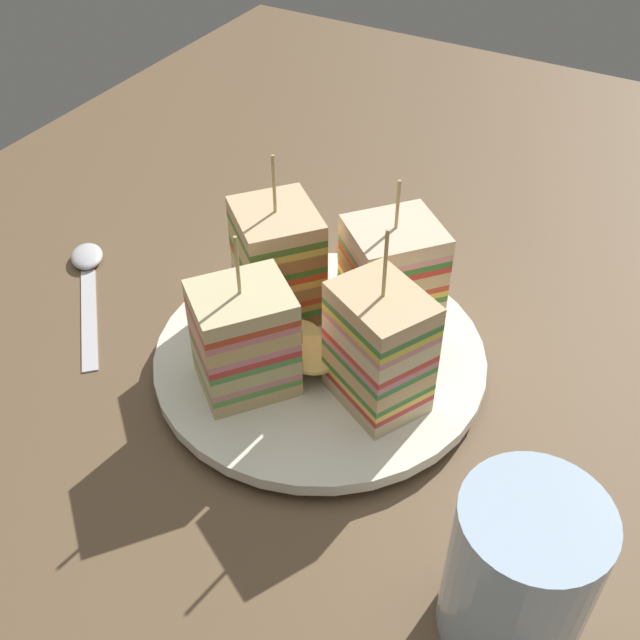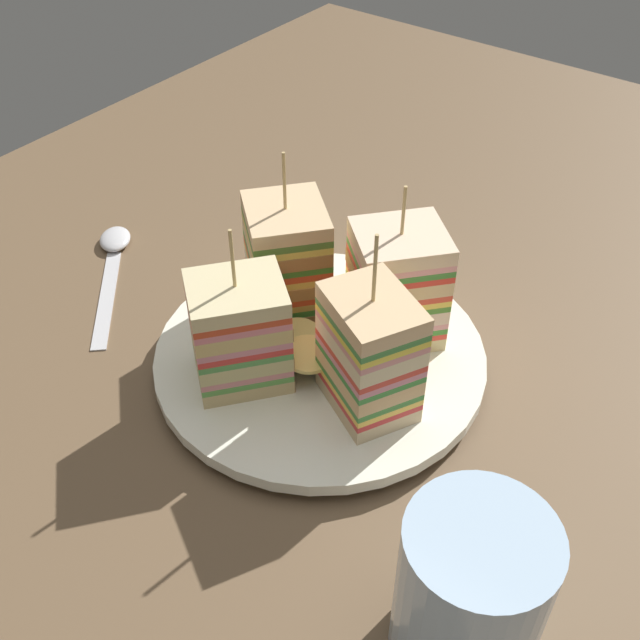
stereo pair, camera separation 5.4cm
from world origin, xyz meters
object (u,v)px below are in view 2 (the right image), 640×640
(sandwich_wedge_2, at_px, (370,354))
(drinking_glass, at_px, (468,601))
(sandwich_wedge_1, at_px, (240,332))
(spoon, at_px, (113,254))
(sandwich_wedge_0, at_px, (287,259))
(sandwich_wedge_3, at_px, (397,285))
(chip_pile, at_px, (304,349))
(plate, at_px, (320,358))

(sandwich_wedge_2, height_order, drinking_glass, sandwich_wedge_2)
(sandwich_wedge_1, bearing_deg, spoon, 114.40)
(spoon, bearing_deg, sandwich_wedge_2, -137.14)
(sandwich_wedge_0, relative_size, sandwich_wedge_1, 1.07)
(sandwich_wedge_3, bearing_deg, spoon, -37.61)
(sandwich_wedge_0, relative_size, chip_pile, 1.74)
(plate, xyz_separation_m, sandwich_wedge_1, (0.05, -0.03, 0.05))
(plate, relative_size, drinking_glass, 2.40)
(sandwich_wedge_2, xyz_separation_m, sandwich_wedge_3, (-0.07, -0.02, -0.00))
(chip_pile, bearing_deg, sandwich_wedge_1, -34.84)
(chip_pile, relative_size, spoon, 0.58)
(sandwich_wedge_0, height_order, sandwich_wedge_3, sandwich_wedge_0)
(spoon, relative_size, drinking_glass, 1.29)
(sandwich_wedge_1, relative_size, sandwich_wedge_2, 0.89)
(plate, height_order, drinking_glass, drinking_glass)
(plate, bearing_deg, sandwich_wedge_2, 69.78)
(sandwich_wedge_1, relative_size, drinking_glass, 1.22)
(chip_pile, distance_m, spoon, 0.23)
(plate, height_order, sandwich_wedge_2, sandwich_wedge_2)
(sandwich_wedge_1, bearing_deg, drinking_glass, -69.36)
(plate, height_order, spoon, plate)
(sandwich_wedge_1, bearing_deg, sandwich_wedge_2, -30.71)
(sandwich_wedge_2, bearing_deg, drinking_glass, 169.58)
(sandwich_wedge_0, xyz_separation_m, sandwich_wedge_1, (0.08, 0.02, -0.00))
(sandwich_wedge_2, relative_size, drinking_glass, 1.37)
(sandwich_wedge_0, bearing_deg, plate, 12.36)
(chip_pile, bearing_deg, drinking_glass, 60.39)
(sandwich_wedge_2, bearing_deg, spoon, 23.45)
(plate, distance_m, chip_pile, 0.02)
(sandwich_wedge_3, bearing_deg, chip_pile, 13.96)
(sandwich_wedge_0, distance_m, sandwich_wedge_3, 0.09)
(sandwich_wedge_2, distance_m, drinking_glass, 0.17)
(plate, height_order, sandwich_wedge_3, sandwich_wedge_3)
(sandwich_wedge_1, distance_m, chip_pile, 0.05)
(sandwich_wedge_3, xyz_separation_m, spoon, (0.05, -0.26, -0.06))
(sandwich_wedge_1, xyz_separation_m, sandwich_wedge_2, (-0.03, 0.08, 0.00))
(sandwich_wedge_1, height_order, drinking_glass, sandwich_wedge_1)
(spoon, xyz_separation_m, drinking_glass, (0.12, 0.41, 0.04))
(sandwich_wedge_2, relative_size, spoon, 1.06)
(plate, height_order, chip_pile, chip_pile)
(sandwich_wedge_0, xyz_separation_m, sandwich_wedge_3, (-0.02, 0.08, 0.00))
(chip_pile, height_order, spoon, chip_pile)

